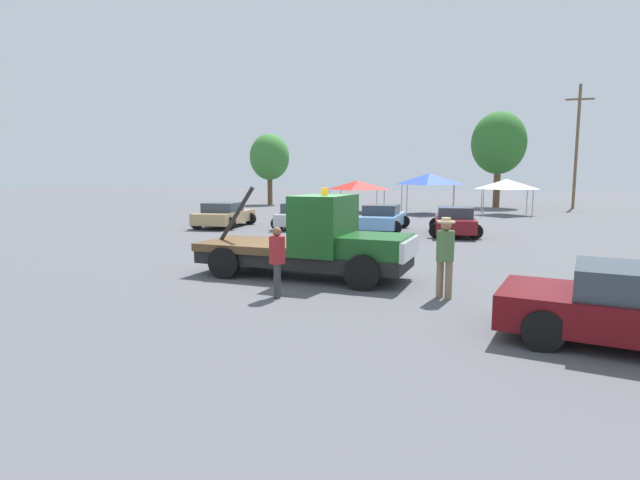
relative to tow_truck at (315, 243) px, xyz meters
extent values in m
plane|color=#545459|center=(-0.37, 0.04, -0.96)|extent=(160.00, 160.00, 0.00)
cube|color=black|center=(-0.37, 0.04, -0.44)|extent=(6.04, 2.50, 0.35)
cube|color=#19511E|center=(1.73, -0.17, 0.01)|extent=(1.82, 1.97, 0.55)
cube|color=silver|center=(2.60, -0.26, -0.02)|extent=(0.31, 1.92, 0.50)
cube|color=#19511E|center=(0.27, -0.03, 0.53)|extent=(1.50, 2.25, 1.59)
cube|color=brown|center=(-1.84, 0.18, -0.15)|extent=(3.14, 2.42, 0.22)
cylinder|color=black|center=(-2.46, 0.25, 0.74)|extent=(1.19, 0.24, 1.63)
cylinder|color=orange|center=(0.27, -0.03, 1.42)|extent=(0.18, 0.18, 0.20)
cylinder|color=black|center=(1.75, 0.84, -0.52)|extent=(0.88, 0.26, 0.88)
cylinder|color=black|center=(1.55, -1.17, -0.52)|extent=(0.88, 0.26, 0.88)
cylinder|color=black|center=(-2.17, 1.24, -0.52)|extent=(0.88, 0.26, 0.88)
cylinder|color=black|center=(-2.37, -0.78, -0.52)|extent=(0.88, 0.26, 0.88)
cylinder|color=black|center=(5.58, -2.73, -0.62)|extent=(0.68, 0.22, 0.68)
cylinder|color=black|center=(5.18, -4.57, -0.62)|extent=(0.68, 0.22, 0.68)
cylinder|color=#847051|center=(3.42, -1.38, -0.53)|extent=(0.16, 0.16, 0.87)
cylinder|color=#847051|center=(3.62, -1.47, -0.53)|extent=(0.16, 0.16, 0.87)
cylinder|color=#4C7542|center=(3.52, -1.42, 0.26)|extent=(0.40, 0.40, 0.69)
sphere|color=#A87A56|center=(3.52, -1.42, 0.72)|extent=(0.24, 0.24, 0.24)
torus|color=tan|center=(3.52, -1.42, 0.80)|extent=(0.41, 0.41, 0.06)
cylinder|color=tan|center=(3.52, -1.42, 0.85)|extent=(0.21, 0.21, 0.11)
cylinder|color=#38383D|center=(-0.18, -2.50, -0.56)|extent=(0.15, 0.15, 0.80)
cylinder|color=#38383D|center=(-0.24, -2.31, -0.56)|extent=(0.15, 0.15, 0.80)
cylinder|color=maroon|center=(-0.21, -2.41, 0.15)|extent=(0.37, 0.37, 0.63)
sphere|color=brown|center=(-0.21, -2.41, 0.58)|extent=(0.22, 0.22, 0.22)
cube|color=tan|center=(-8.66, 11.77, -0.43)|extent=(2.17, 4.46, 0.60)
cube|color=#333D47|center=(-8.65, 11.55, 0.12)|extent=(1.81, 1.92, 0.50)
cylinder|color=black|center=(-9.66, 13.20, -0.62)|extent=(0.68, 0.22, 0.68)
cylinder|color=black|center=(-7.81, 13.30, -0.62)|extent=(0.68, 0.22, 0.68)
cylinder|color=black|center=(-9.51, 10.24, -0.62)|extent=(0.68, 0.22, 0.68)
cylinder|color=black|center=(-7.66, 10.33, -0.62)|extent=(0.68, 0.22, 0.68)
cube|color=#B7B7BC|center=(-4.55, 12.46, -0.43)|extent=(2.16, 4.47, 0.60)
cube|color=#333D47|center=(-4.53, 12.25, 0.12)|extent=(1.71, 1.96, 0.50)
cylinder|color=black|center=(-5.53, 13.85, -0.62)|extent=(0.68, 0.22, 0.68)
cylinder|color=black|center=(-3.87, 14.01, -0.62)|extent=(0.68, 0.22, 0.68)
cylinder|color=black|center=(-5.24, 10.92, -0.62)|extent=(0.68, 0.22, 0.68)
cylinder|color=black|center=(-3.58, 11.08, -0.62)|extent=(0.68, 0.22, 0.68)
cube|color=#669ED1|center=(-0.03, 12.24, -0.43)|extent=(1.93, 4.68, 0.60)
cube|color=#333D47|center=(-0.04, 12.00, 0.12)|extent=(1.66, 1.98, 0.50)
cylinder|color=black|center=(-0.88, 13.83, -0.62)|extent=(0.68, 0.22, 0.68)
cylinder|color=black|center=(0.87, 13.80, -0.62)|extent=(0.68, 0.22, 0.68)
cylinder|color=black|center=(-0.94, 10.67, -0.62)|extent=(0.68, 0.22, 0.68)
cylinder|color=black|center=(0.81, 10.64, -0.62)|extent=(0.68, 0.22, 0.68)
cube|color=maroon|center=(3.55, 11.36, -0.43)|extent=(2.01, 4.47, 0.60)
cube|color=#333D47|center=(3.56, 11.14, 0.12)|extent=(1.65, 1.93, 0.50)
cylinder|color=black|center=(2.63, 12.80, -0.62)|extent=(0.68, 0.22, 0.68)
cylinder|color=black|center=(4.29, 12.89, -0.62)|extent=(0.68, 0.22, 0.68)
cylinder|color=black|center=(2.80, 9.82, -0.62)|extent=(0.68, 0.22, 0.68)
cylinder|color=black|center=(4.47, 9.92, -0.62)|extent=(0.68, 0.22, 0.68)
cylinder|color=#9E9EA3|center=(-5.46, 22.27, -0.10)|extent=(0.07, 0.07, 1.73)
cylinder|color=#9E9EA3|center=(-1.98, 22.27, -0.10)|extent=(0.07, 0.07, 1.73)
cylinder|color=#9E9EA3|center=(-5.46, 25.76, -0.10)|extent=(0.07, 0.07, 1.73)
cylinder|color=#9E9EA3|center=(-1.98, 25.76, -0.10)|extent=(0.07, 0.07, 1.73)
pyramid|color=red|center=(-3.72, 24.01, 1.11)|extent=(3.49, 3.49, 0.67)
cylinder|color=#9E9EA3|center=(-0.25, 22.53, 0.10)|extent=(0.07, 0.07, 2.13)
cylinder|color=#9E9EA3|center=(3.28, 22.53, 0.10)|extent=(0.07, 0.07, 2.13)
cylinder|color=#9E9EA3|center=(-0.25, 26.06, 0.10)|extent=(0.07, 0.07, 2.13)
cylinder|color=#9E9EA3|center=(3.28, 26.06, 0.10)|extent=(0.07, 0.07, 2.13)
pyramid|color=#2D4CB7|center=(1.51, 24.30, 1.58)|extent=(3.53, 3.53, 0.83)
cylinder|color=#9E9EA3|center=(5.29, 23.23, -0.05)|extent=(0.07, 0.07, 1.82)
cylinder|color=#9E9EA3|center=(8.46, 23.23, -0.05)|extent=(0.07, 0.07, 1.82)
cylinder|color=#9E9EA3|center=(5.29, 26.40, -0.05)|extent=(0.07, 0.07, 1.82)
cylinder|color=#9E9EA3|center=(8.46, 26.40, -0.05)|extent=(0.07, 0.07, 1.82)
pyramid|color=white|center=(6.87, 24.82, 1.21)|extent=(3.17, 3.17, 0.71)
cylinder|color=brown|center=(6.76, 33.53, 0.49)|extent=(0.58, 0.58, 2.90)
ellipsoid|color=#2D6B28|center=(6.76, 33.53, 4.63)|extent=(4.64, 4.64, 5.39)
cylinder|color=brown|center=(-13.95, 31.96, 0.21)|extent=(0.47, 0.47, 2.35)
ellipsoid|color=#387A33|center=(-13.95, 31.96, 3.56)|extent=(3.76, 3.76, 4.36)
cylinder|color=brown|center=(13.00, 33.82, 4.19)|extent=(0.24, 0.24, 10.31)
cube|color=brown|center=(13.00, 33.82, 8.11)|extent=(2.20, 0.14, 0.14)
camera|label=1|loc=(3.84, -13.04, 1.86)|focal=28.00mm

